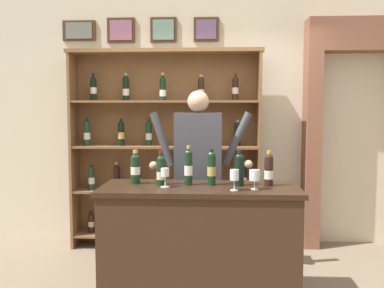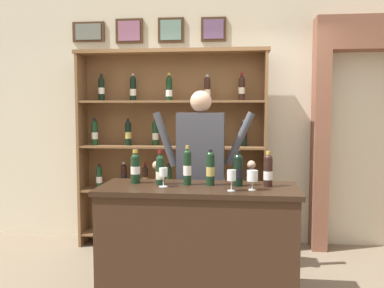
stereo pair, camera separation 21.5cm
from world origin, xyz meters
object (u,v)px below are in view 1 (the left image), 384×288
Objects in this scene: tasting_bottle_prosecco at (135,168)px; wine_glass_right at (165,174)px; tasting_counter at (200,244)px; wine_shelf at (165,145)px; tasting_bottle_vin_santo at (239,169)px; tasting_bottle_grappa at (269,169)px; tasting_bottle_chianti at (211,168)px; tasting_bottle_riserva at (188,167)px; wine_glass_center at (255,176)px; shopkeeper at (198,160)px; wine_glass_left at (234,176)px; tasting_bottle_rosso at (161,170)px.

tasting_bottle_prosecco reaches higher than wine_glass_right.
wine_glass_right reaches higher than tasting_counter.
wine_shelf reaches higher than tasting_bottle_prosecco.
tasting_bottle_grappa is at bearing -0.11° from tasting_bottle_vin_santo.
tasting_bottle_chianti is 1.02× the size of tasting_bottle_vin_santo.
tasting_bottle_riserva reaches higher than wine_glass_center.
shopkeeper is 11.38× the size of wine_glass_center.
tasting_bottle_chianti is 0.46m from tasting_bottle_grappa.
wine_glass_right and wine_glass_center have the same top height.
wine_glass_left is at bearing -65.46° from wine_shelf.
wine_shelf reaches higher than tasting_bottle_rosso.
wine_shelf reaches higher than tasting_bottle_vin_santo.
tasting_bottle_chianti is at bearing 2.09° from tasting_bottle_riserva.
wine_glass_left is (0.37, -0.22, -0.04)m from tasting_bottle_riserva.
wine_shelf is at bearing 107.51° from tasting_counter.
tasting_bottle_grappa is at bearing -44.09° from shopkeeper.
wine_shelf is 7.76× the size of tasting_bottle_grappa.
shopkeeper reaches higher than wine_glass_center.
tasting_bottle_vin_santo is (0.41, -0.00, -0.01)m from tasting_bottle_riserva.
wine_glass_center is (0.34, -0.17, -0.04)m from tasting_bottle_chianti.
tasting_bottle_grappa is (0.65, -0.00, -0.02)m from tasting_bottle_riserva.
wine_shelf is 14.49× the size of wine_glass_center.
tasting_bottle_vin_santo reaches higher than wine_glass_left.
tasting_bottle_chianti is (0.19, 0.01, -0.01)m from tasting_bottle_riserva.
shopkeeper is 0.86m from wine_glass_left.
tasting_bottle_grappa reaches higher than wine_glass_center.
tasting_bottle_vin_santo is 0.24m from tasting_bottle_grappa.
tasting_bottle_grappa is at bearing -0.05° from tasting_bottle_riserva.
tasting_bottle_rosso reaches higher than wine_glass_left.
tasting_bottle_riserva is 0.19m from tasting_bottle_chianti.
wine_glass_right is (-0.24, -0.69, -0.03)m from shopkeeper.
tasting_bottle_chianti is at bearing 1.82° from tasting_bottle_rosso.
tasting_bottle_vin_santo is at bearing -58.26° from shopkeeper.
tasting_bottle_chianti is at bearing 178.21° from tasting_bottle_vin_santo.
shopkeeper is 6.12× the size of tasting_bottle_rosso.
tasting_counter is 10.42× the size of wine_glass_center.
tasting_bottle_rosso reaches higher than wine_glass_center.
wine_glass_left is at bearing -30.94° from tasting_bottle_riserva.
tasting_bottle_prosecco is 0.98× the size of tasting_bottle_vin_santo.
tasting_bottle_riserva is (0.44, -0.03, 0.02)m from tasting_bottle_prosecco.
tasting_bottle_chianti reaches higher than wine_glass_left.
tasting_bottle_prosecco is (-0.54, 0.09, 0.61)m from tasting_counter.
tasting_bottle_chianti is (0.54, -1.34, -0.07)m from wine_shelf.
wine_glass_left is (0.71, -1.56, -0.10)m from wine_shelf.
tasting_bottle_grappa is (0.60, -0.58, -0.00)m from shopkeeper.
wine_glass_center is 0.17m from wine_glass_left.
wine_shelf is 7.79× the size of tasting_bottle_rosso.
wine_glass_center is (0.70, -0.05, -0.00)m from wine_glass_right.
wine_glass_right is (0.05, -0.10, -0.02)m from tasting_bottle_rosso.
wine_shelf reaches higher than wine_glass_left.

